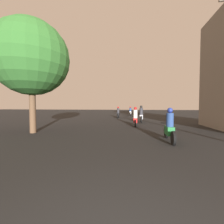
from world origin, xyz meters
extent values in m
cylinder|color=black|center=(1.72, 6.62, 0.29)|extent=(0.10, 0.59, 0.59)
cylinder|color=black|center=(1.72, 5.17, 0.29)|extent=(0.10, 0.59, 0.59)
cube|color=#1E6B33|center=(1.72, 5.90, 0.49)|extent=(0.30, 0.78, 0.39)
cylinder|color=black|center=(1.72, 6.37, 0.79)|extent=(0.60, 0.04, 0.04)
cylinder|color=navy|center=(1.72, 5.82, 1.00)|extent=(0.32, 0.32, 0.61)
sphere|color=navy|center=(1.72, 5.82, 1.42)|extent=(0.24, 0.24, 0.24)
cylinder|color=black|center=(0.21, 11.58, 0.28)|extent=(0.10, 0.56, 0.56)
cylinder|color=black|center=(0.21, 10.22, 0.28)|extent=(0.10, 0.56, 0.56)
cube|color=red|center=(0.21, 10.90, 0.47)|extent=(0.30, 0.80, 0.38)
cylinder|color=black|center=(0.21, 11.35, 0.76)|extent=(0.60, 0.04, 0.04)
cylinder|color=silver|center=(0.21, 10.82, 0.98)|extent=(0.32, 0.32, 0.64)
sphere|color=#A51919|center=(0.21, 10.82, 1.42)|extent=(0.24, 0.24, 0.24)
cylinder|color=black|center=(0.80, 14.37, 0.34)|extent=(0.10, 0.67, 0.67)
cylinder|color=black|center=(0.80, 12.98, 0.34)|extent=(0.10, 0.67, 0.67)
cube|color=#ADADB2|center=(0.80, 13.67, 0.55)|extent=(0.30, 0.78, 0.42)
cylinder|color=black|center=(0.80, 14.12, 0.85)|extent=(0.60, 0.04, 0.04)
cylinder|color=#2D2D33|center=(0.80, 13.60, 1.08)|extent=(0.32, 0.32, 0.66)
sphere|color=black|center=(0.80, 13.60, 1.53)|extent=(0.24, 0.24, 0.24)
cylinder|color=black|center=(-2.00, 19.52, 0.29)|extent=(0.10, 0.59, 0.59)
cylinder|color=black|center=(-2.00, 18.17, 0.29)|extent=(0.10, 0.59, 0.59)
cube|color=black|center=(-2.00, 18.85, 0.50)|extent=(0.30, 0.75, 0.40)
cylinder|color=black|center=(-2.00, 19.29, 0.80)|extent=(0.60, 0.04, 0.04)
cylinder|color=#2D2D33|center=(-2.00, 18.77, 0.99)|extent=(0.32, 0.32, 0.59)
sphere|color=#A51919|center=(-2.00, 18.77, 1.40)|extent=(0.24, 0.24, 0.24)
cylinder|color=black|center=(-0.49, 24.18, 0.32)|extent=(0.10, 0.65, 0.65)
cylinder|color=black|center=(-0.49, 22.69, 0.32)|extent=(0.10, 0.65, 0.65)
cube|color=silver|center=(-0.49, 23.43, 0.52)|extent=(0.30, 0.93, 0.40)
cylinder|color=black|center=(-0.49, 23.92, 0.82)|extent=(0.60, 0.04, 0.04)
cylinder|color=navy|center=(-0.49, 23.34, 1.00)|extent=(0.32, 0.32, 0.55)
sphere|color=#A51919|center=(-0.49, 23.34, 1.39)|extent=(0.24, 0.24, 0.24)
cylinder|color=brown|center=(-5.91, 6.93, 1.46)|extent=(0.36, 0.36, 2.92)
sphere|color=#2D6628|center=(-5.91, 6.93, 4.45)|extent=(4.39, 4.39, 4.39)
camera|label=1|loc=(0.10, -1.24, 1.63)|focal=24.00mm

